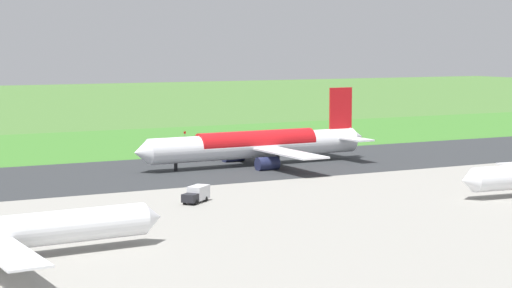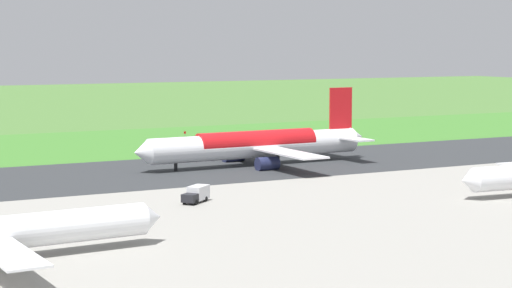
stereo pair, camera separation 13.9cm
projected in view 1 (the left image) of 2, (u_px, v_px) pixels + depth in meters
The scene contains 8 objects.
ground_plane at pixel (288, 163), 192.50m from camera, with size 800.00×800.00×0.00m, color #477233.
runway_asphalt at pixel (288, 163), 192.50m from camera, with size 600.00×41.09×0.06m, color #2D3033.
apron_concrete at pixel (464, 205), 142.59m from camera, with size 440.00×110.00×0.05m, color gray.
grass_verge_foreground at pixel (196, 141), 235.67m from camera, with size 600.00×80.00×0.04m, color #3C782B.
airliner_main at pixel (258, 145), 188.70m from camera, with size 54.04×44.12×15.88m.
service_truck_fuel at pixel (196, 194), 144.24m from camera, with size 5.92×5.40×2.65m.
no_stopping_sign at pixel (185, 136), 232.95m from camera, with size 0.60×0.10×2.87m.
traffic_cone_orange at pixel (172, 142), 231.25m from camera, with size 0.40×0.40×0.55m, color orange.
Camera 1 is at (93.81, 166.39, 25.14)m, focal length 63.50 mm.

